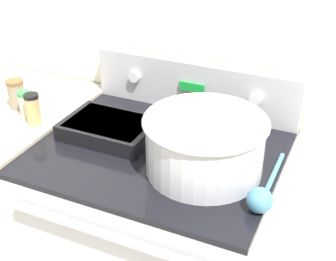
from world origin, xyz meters
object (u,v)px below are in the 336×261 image
(ladle, at_px, (262,197))
(spice_jar_black_cap, at_px, (33,109))
(casserole_dish, at_px, (109,127))
(spice_jar_green_cap, at_px, (26,104))
(mixing_bowl, at_px, (205,142))
(spice_jar_brown_cap, at_px, (17,94))

(ladle, xyz_separation_m, spice_jar_black_cap, (-0.79, 0.10, 0.04))
(spice_jar_black_cap, bearing_deg, casserole_dish, 12.00)
(spice_jar_black_cap, bearing_deg, spice_jar_green_cap, 151.31)
(mixing_bowl, bearing_deg, spice_jar_black_cap, 179.72)
(mixing_bowl, bearing_deg, spice_jar_brown_cap, 174.02)
(casserole_dish, xyz_separation_m, spice_jar_black_cap, (-0.26, -0.05, 0.04))
(casserole_dish, relative_size, spice_jar_black_cap, 2.66)
(ladle, bearing_deg, casserole_dish, 164.32)
(spice_jar_black_cap, distance_m, spice_jar_brown_cap, 0.15)
(casserole_dish, bearing_deg, ladle, -15.68)
(spice_jar_brown_cap, bearing_deg, mixing_bowl, -5.98)
(casserole_dish, height_order, ladle, ladle)
(casserole_dish, distance_m, spice_jar_brown_cap, 0.39)
(mixing_bowl, xyz_separation_m, spice_jar_black_cap, (-0.60, 0.00, -0.03))
(mixing_bowl, distance_m, casserole_dish, 0.36)
(ladle, height_order, spice_jar_black_cap, spice_jar_black_cap)
(spice_jar_green_cap, bearing_deg, mixing_bowl, -2.92)
(casserole_dish, xyz_separation_m, ladle, (0.54, -0.15, 0.00))
(casserole_dish, height_order, spice_jar_black_cap, spice_jar_black_cap)
(ladle, height_order, spice_jar_brown_cap, spice_jar_brown_cap)
(spice_jar_black_cap, xyz_separation_m, spice_jar_green_cap, (-0.06, 0.03, -0.01))
(spice_jar_green_cap, relative_size, spice_jar_brown_cap, 0.90)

